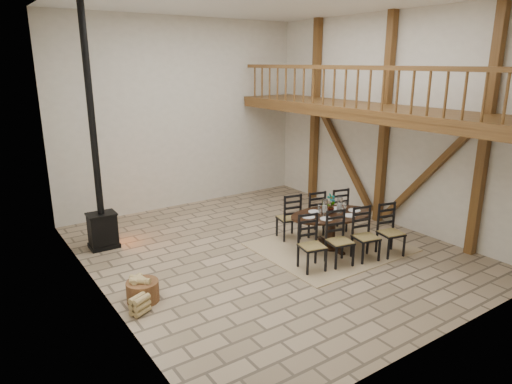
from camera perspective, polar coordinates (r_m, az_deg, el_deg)
ground at (r=9.82m, az=1.71°, el=-7.23°), size 8.00×8.00×0.00m
room_shell at (r=9.81m, az=7.59°, el=10.85°), size 7.02×8.02×5.01m
rug at (r=10.06m, az=9.27°, el=-6.79°), size 3.00×2.50×0.02m
dining_table at (r=9.85m, az=9.63°, el=-4.91°), size 2.37×2.43×1.20m
wood_stove at (r=10.11m, az=-18.98°, el=-0.55°), size 0.61×0.48×5.00m
log_basket at (r=8.01m, az=-13.97°, el=-11.84°), size 0.54×0.54×0.45m
log_stack at (r=7.67m, az=-14.32°, el=-13.51°), size 0.36×0.31×0.31m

